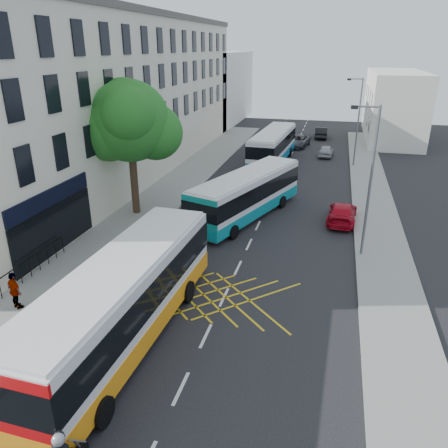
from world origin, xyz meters
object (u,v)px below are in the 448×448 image
Objects in this scene: bus_mid at (246,194)px; distant_car_grey at (298,141)px; bus_far at (273,146)px; pedestrian_far at (15,291)px; parked_car_blue at (61,340)px; red_hatchback at (342,213)px; distant_car_silver at (326,151)px; parked_car_silver at (74,308)px; lamp_near at (369,175)px; bus_near at (123,300)px; distant_car_dark at (321,133)px; lamp_far at (357,118)px; street_tree at (129,122)px.

bus_mid reaches higher than distant_car_grey.
bus_far is 6.59× the size of pedestrian_far.
parked_car_blue is (-3.36, -31.14, -1.01)m from bus_far.
red_hatchback is 1.25× the size of distant_car_silver.
bus_far reaches higher than bus_mid.
bus_mid is 19.86m from distant_car_silver.
bus_mid is 6.41m from red_hatchback.
parked_car_silver is (-0.70, 2.01, 0.02)m from parked_car_blue.
lamp_near is 13.84m from bus_near.
parked_car_silver is at bearing -91.10° from distant_car_grey.
bus_near is 3.48× the size of distant_car_silver.
distant_car_dark is at bearing 96.10° from lamp_near.
bus_far is at bearing 78.52° from parked_car_blue.
lamp_far is 31.46m from bus_near.
bus_near is at bearing 82.95° from distant_car_silver.
parked_car_blue is (3.61, -14.34, -5.65)m from street_tree.
distant_car_silver is at bearing 82.04° from parked_car_silver.
lamp_near is 2.29× the size of distant_car_silver.
street_tree is 26.94m from distant_car_grey.
red_hatchback is 28.78m from distant_car_dark.
pedestrian_far reaches higher than distant_car_dark.
distant_car_silver is (5.12, 3.86, -1.06)m from bus_far.
distant_car_silver is at bearing -86.04° from pedestrian_far.
parked_car_silver is 18.01m from red_hatchback.
bus_near is 17.12m from red_hatchback.
bus_far is 6.50m from distant_car_silver.
distant_car_dark is at bearing -80.81° from red_hatchback.
bus_near is 1.07× the size of bus_far.
parked_car_silver is at bearing -157.57° from pedestrian_far.
lamp_far is 17.52m from bus_mid.
lamp_far is 32.95m from pedestrian_far.
pedestrian_far is (-3.58, 2.09, 0.37)m from parked_car_blue.
lamp_near reaches higher than bus_far.
lamp_near reaches higher than parked_car_silver.
bus_mid is 16.21m from parked_car_blue.
distant_car_silver is (-1.67, 18.62, -0.04)m from red_hatchback.
bus_near is 1.10× the size of bus_mid.
lamp_near is 34.09m from distant_car_dark.
bus_far is at bearing -178.28° from lamp_far.
red_hatchback is (8.24, 14.96, -1.15)m from bus_near.
lamp_far is at bearing 5.56° from bus_far.
bus_far reaches higher than pedestrian_far.
red_hatchback is at bearing 99.15° from distant_car_silver.
lamp_near reaches higher than bus_mid.
lamp_far is at bearing 75.08° from bus_near.
bus_mid is 23.52m from distant_car_grey.
bus_near reaches higher than red_hatchback.
street_tree reaches higher than lamp_far.
bus_mid is at bearing 149.09° from lamp_near.
pedestrian_far is at bearing -116.63° from lamp_far.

